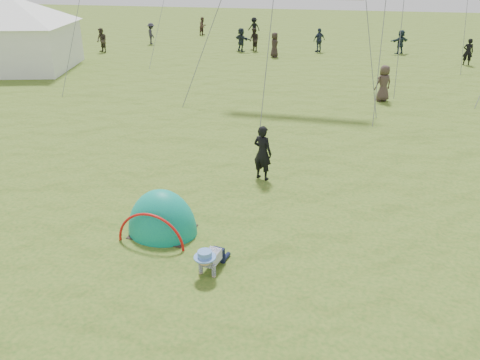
% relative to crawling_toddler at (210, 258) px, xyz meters
% --- Properties ---
extents(ground, '(140.00, 140.00, 0.00)m').
position_rel_crawling_toddler_xyz_m(ground, '(0.56, -0.70, -0.32)').
color(ground, '#2E5619').
extents(crawling_toddler, '(0.70, 0.91, 0.64)m').
position_rel_crawling_toddler_xyz_m(crawling_toddler, '(0.00, 0.00, 0.00)').
color(crawling_toddler, black).
rests_on(crawling_toddler, ground).
extents(popup_tent, '(1.76, 1.47, 2.19)m').
position_rel_crawling_toddler_xyz_m(popup_tent, '(-1.60, 1.23, -0.32)').
color(popup_tent, '#0A7677').
rests_on(popup_tent, ground).
extents(standing_adult, '(0.71, 0.59, 1.66)m').
position_rel_crawling_toddler_xyz_m(standing_adult, '(0.07, 4.92, 0.51)').
color(standing_adult, black).
rests_on(standing_adult, ground).
extents(event_marquee, '(8.61, 8.61, 4.74)m').
position_rel_crawling_toddler_xyz_m(event_marquee, '(-18.32, 17.74, 2.05)').
color(event_marquee, white).
rests_on(event_marquee, ground).
extents(crowd_person_0, '(0.67, 0.49, 1.69)m').
position_rel_crawling_toddler_xyz_m(crowd_person_0, '(9.32, 26.14, 0.53)').
color(crowd_person_0, black).
rests_on(crowd_person_0, ground).
extents(crowd_person_1, '(0.88, 0.97, 1.63)m').
position_rel_crawling_toddler_xyz_m(crowd_person_1, '(-12.25, 36.24, 0.50)').
color(crowd_person_1, '#412C28').
rests_on(crowd_person_1, ground).
extents(crowd_person_2, '(1.04, 1.01, 1.75)m').
position_rel_crawling_toddler_xyz_m(crowd_person_2, '(-0.61, 28.98, 0.56)').
color(crowd_person_2, '#242C42').
rests_on(crowd_person_2, ground).
extents(crowd_person_3, '(1.16, 1.26, 1.70)m').
position_rel_crawling_toddler_xyz_m(crowd_person_3, '(-14.58, 29.66, 0.53)').
color(crowd_person_3, '#282631').
rests_on(crowd_person_3, ground).
extents(crowd_person_4, '(0.99, 0.92, 1.70)m').
position_rel_crawling_toddler_xyz_m(crowd_person_4, '(3.76, 15.25, 0.53)').
color(crowd_person_4, '#41322D').
rests_on(crowd_person_4, ground).
extents(crowd_person_5, '(1.58, 1.37, 1.73)m').
position_rel_crawling_toddler_xyz_m(crowd_person_5, '(-6.38, 27.83, 0.55)').
color(crowd_person_5, '#202831').
rests_on(crowd_person_5, ground).
extents(crowd_person_7, '(1.05, 1.04, 1.71)m').
position_rel_crawling_toddler_xyz_m(crowd_person_7, '(-5.44, 28.15, 0.54)').
color(crowd_person_7, black).
rests_on(crowd_person_7, ground).
extents(crowd_person_8, '(1.02, 0.74, 1.61)m').
position_rel_crawling_toddler_xyz_m(crowd_person_8, '(-19.94, 19.44, 0.49)').
color(crowd_person_8, '#283342').
rests_on(crowd_person_8, ground).
extents(crowd_person_9, '(1.22, 0.83, 1.74)m').
position_rel_crawling_toddler_xyz_m(crowd_person_9, '(-7.23, 36.02, 0.55)').
color(crowd_person_9, black).
rests_on(crowd_person_9, ground).
extents(crowd_person_10, '(0.60, 0.87, 1.70)m').
position_rel_crawling_toddler_xyz_m(crowd_person_10, '(-3.47, 25.97, 0.53)').
color(crowd_person_10, '#2C221E').
rests_on(crowd_person_10, ground).
extents(crowd_person_11, '(1.54, 1.41, 1.72)m').
position_rel_crawling_toddler_xyz_m(crowd_person_11, '(5.29, 29.70, 0.54)').
color(crowd_person_11, '#1F2D39').
rests_on(crowd_person_11, ground).
extents(crowd_person_13, '(1.06, 0.97, 1.76)m').
position_rel_crawling_toddler_xyz_m(crowd_person_13, '(-16.42, 24.82, 0.56)').
color(crowd_person_13, '#342C25').
rests_on(crowd_person_13, ground).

